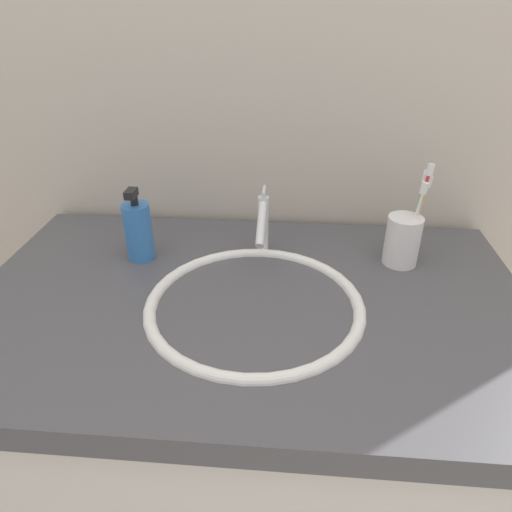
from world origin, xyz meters
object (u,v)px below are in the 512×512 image
at_px(faucet, 263,223).
at_px(toothbrush_red, 419,207).
at_px(toothbrush_white, 416,218).
at_px(soap_dispenser, 138,230).
at_px(toothbrush_yellow, 418,212).
at_px(toothbrush_green, 418,210).
at_px(toothbrush_cup, 402,241).

xyz_separation_m(faucet, toothbrush_red, (0.32, 0.00, 0.05)).
distance_m(faucet, toothbrush_white, 0.32).
bearing_deg(soap_dispenser, toothbrush_yellow, 5.03).
bearing_deg(toothbrush_green, toothbrush_yellow, 53.04).
bearing_deg(faucet, toothbrush_yellow, 2.25).
height_order(faucet, toothbrush_white, toothbrush_white).
distance_m(toothbrush_red, toothbrush_green, 0.01).
xyz_separation_m(toothbrush_red, toothbrush_yellow, (0.00, 0.01, -0.02)).
height_order(faucet, toothbrush_cup, faucet).
xyz_separation_m(toothbrush_red, toothbrush_white, (-0.01, -0.02, -0.01)).
relative_size(toothbrush_red, toothbrush_yellow, 1.16).
bearing_deg(toothbrush_green, soap_dispenser, -175.43).
bearing_deg(toothbrush_white, toothbrush_yellow, 69.23).
relative_size(toothbrush_white, soap_dispenser, 1.12).
height_order(toothbrush_red, toothbrush_yellow, toothbrush_red).
relative_size(toothbrush_red, toothbrush_white, 1.15).
bearing_deg(soap_dispenser, toothbrush_white, 1.83).
height_order(faucet, toothbrush_red, toothbrush_red).
relative_size(toothbrush_green, toothbrush_yellow, 1.07).
xyz_separation_m(toothbrush_cup, toothbrush_white, (0.02, -0.01, 0.06)).
height_order(toothbrush_cup, toothbrush_green, toothbrush_green).
bearing_deg(toothbrush_red, toothbrush_green, 95.08).
bearing_deg(toothbrush_cup, toothbrush_white, -19.79).
relative_size(toothbrush_cup, toothbrush_green, 0.56).
bearing_deg(toothbrush_yellow, soap_dispenser, -174.97).
relative_size(toothbrush_cup, toothbrush_yellow, 0.59).
distance_m(toothbrush_yellow, soap_dispenser, 0.60).
height_order(toothbrush_red, toothbrush_green, toothbrush_red).
distance_m(toothbrush_red, soap_dispenser, 0.59).
bearing_deg(toothbrush_green, toothbrush_cup, -138.94).
relative_size(faucet, soap_dispenser, 0.90).
relative_size(faucet, toothbrush_white, 0.81).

